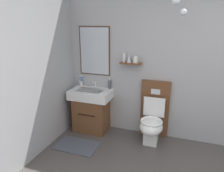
# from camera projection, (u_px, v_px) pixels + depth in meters

# --- Properties ---
(wall_back) EXTENTS (5.13, 0.62, 2.71)m
(wall_back) POSITION_uv_depth(u_px,v_px,m) (217.00, 62.00, 3.20)
(wall_back) COLOR #A8A8AA
(wall_back) RESTS_ON ground
(bath_mat) EXTENTS (0.68, 0.44, 0.01)m
(bath_mat) POSITION_uv_depth(u_px,v_px,m) (77.00, 145.00, 3.44)
(bath_mat) COLOR #474C56
(bath_mat) RESTS_ON ground
(vanity_sink_left) EXTENTS (0.72, 0.49, 0.78)m
(vanity_sink_left) POSITION_uv_depth(u_px,v_px,m) (92.00, 109.00, 3.86)
(vanity_sink_left) COLOR brown
(vanity_sink_left) RESTS_ON ground
(tap_on_left_sink) EXTENTS (0.03, 0.13, 0.11)m
(tap_on_left_sink) POSITION_uv_depth(u_px,v_px,m) (95.00, 83.00, 3.89)
(tap_on_left_sink) COLOR silver
(tap_on_left_sink) RESTS_ON vanity_sink_left
(toilet) EXTENTS (0.48, 0.62, 1.00)m
(toilet) POSITION_uv_depth(u_px,v_px,m) (153.00, 119.00, 3.52)
(toilet) COLOR brown
(toilet) RESTS_ON ground
(toothbrush_cup) EXTENTS (0.07, 0.07, 0.20)m
(toothbrush_cup) POSITION_uv_depth(u_px,v_px,m) (81.00, 83.00, 3.98)
(toothbrush_cup) COLOR silver
(toothbrush_cup) RESTS_ON vanity_sink_left
(soap_dispenser) EXTENTS (0.06, 0.06, 0.19)m
(soap_dispenser) POSITION_uv_depth(u_px,v_px,m) (110.00, 84.00, 3.80)
(soap_dispenser) COLOR #4C4C51
(soap_dispenser) RESTS_ON vanity_sink_left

